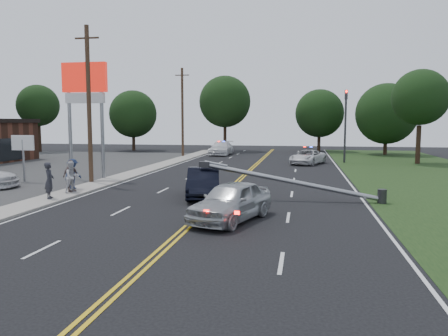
% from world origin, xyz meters
% --- Properties ---
extents(ground, '(120.00, 120.00, 0.00)m').
position_xyz_m(ground, '(0.00, 0.00, 0.00)').
color(ground, black).
rests_on(ground, ground).
extents(sidewalk, '(1.80, 70.00, 0.12)m').
position_xyz_m(sidewalk, '(-8.40, 10.00, 0.06)').
color(sidewalk, gray).
rests_on(sidewalk, ground).
extents(centerline_yellow, '(0.36, 80.00, 0.00)m').
position_xyz_m(centerline_yellow, '(0.00, 10.00, 0.01)').
color(centerline_yellow, gold).
rests_on(centerline_yellow, ground).
extents(pylon_sign, '(3.20, 0.35, 8.00)m').
position_xyz_m(pylon_sign, '(-10.50, 14.00, 6.00)').
color(pylon_sign, gray).
rests_on(pylon_sign, ground).
extents(small_sign, '(1.60, 0.14, 3.10)m').
position_xyz_m(small_sign, '(-14.00, 12.00, 2.33)').
color(small_sign, gray).
rests_on(small_sign, ground).
extents(traffic_signal, '(0.28, 0.41, 7.05)m').
position_xyz_m(traffic_signal, '(8.30, 30.00, 4.21)').
color(traffic_signal, '#2D2D30').
rests_on(traffic_signal, ground).
extents(fallen_streetlight, '(9.36, 0.44, 1.91)m').
position_xyz_m(fallen_streetlight, '(4.19, 8.00, 0.92)').
color(fallen_streetlight, '#2D2D30').
rests_on(fallen_streetlight, ground).
extents(utility_pole_mid, '(1.60, 0.28, 10.00)m').
position_xyz_m(utility_pole_mid, '(-9.20, 12.00, 5.08)').
color(utility_pole_mid, '#382619').
rests_on(utility_pole_mid, ground).
extents(utility_pole_far, '(1.60, 0.28, 10.00)m').
position_xyz_m(utility_pole_far, '(-9.20, 34.00, 5.08)').
color(utility_pole_far, '#382619').
rests_on(utility_pole_far, ground).
extents(tree_4, '(5.48, 5.48, 8.91)m').
position_xyz_m(tree_4, '(-30.48, 39.13, 6.15)').
color(tree_4, black).
rests_on(tree_4, ground).
extents(tree_5, '(6.56, 6.56, 8.38)m').
position_xyz_m(tree_5, '(-19.14, 44.05, 5.09)').
color(tree_5, black).
rests_on(tree_5, ground).
extents(tree_6, '(7.02, 7.02, 10.26)m').
position_xyz_m(tree_6, '(-6.30, 45.17, 6.74)').
color(tree_6, black).
rests_on(tree_6, ground).
extents(tree_7, '(6.51, 6.51, 8.40)m').
position_xyz_m(tree_7, '(6.43, 46.88, 5.14)').
color(tree_7, black).
rests_on(tree_7, ground).
extents(tree_8, '(7.37, 7.37, 8.67)m').
position_xyz_m(tree_8, '(14.20, 41.94, 4.98)').
color(tree_8, black).
rests_on(tree_8, ground).
extents(tree_9, '(5.25, 5.25, 8.92)m').
position_xyz_m(tree_9, '(15.10, 30.15, 6.27)').
color(tree_9, black).
rests_on(tree_9, ground).
extents(crashed_sedan, '(2.56, 4.93, 1.55)m').
position_xyz_m(crashed_sedan, '(-0.89, 8.25, 0.77)').
color(crashed_sedan, black).
rests_on(crashed_sedan, ground).
extents(waiting_sedan, '(3.29, 5.03, 1.59)m').
position_xyz_m(waiting_sedan, '(1.45, 2.99, 0.80)').
color(waiting_sedan, '#A7ABAF').
rests_on(waiting_sedan, ground).
extents(emergency_a, '(3.86, 5.34, 1.35)m').
position_xyz_m(emergency_a, '(4.74, 27.73, 0.67)').
color(emergency_a, silver).
rests_on(emergency_a, ground).
extents(emergency_b, '(2.41, 5.72, 1.65)m').
position_xyz_m(emergency_b, '(-5.45, 37.76, 0.82)').
color(emergency_b, white).
rests_on(emergency_b, ground).
extents(bystander_a, '(0.65, 0.78, 1.83)m').
position_xyz_m(bystander_a, '(-8.29, 5.81, 1.04)').
color(bystander_a, '#26272E').
rests_on(bystander_a, sidewalk).
extents(bystander_b, '(0.98, 1.05, 1.72)m').
position_xyz_m(bystander_b, '(-8.11, 7.71, 0.98)').
color(bystander_b, silver).
rests_on(bystander_b, sidewalk).
extents(bystander_c, '(0.96, 1.26, 1.73)m').
position_xyz_m(bystander_c, '(-8.77, 8.96, 0.99)').
color(bystander_c, '#1C2746').
rests_on(bystander_c, sidewalk).
extents(bystander_d, '(0.70, 1.11, 1.77)m').
position_xyz_m(bystander_d, '(-8.34, 7.96, 1.00)').
color(bystander_d, '#63514F').
rests_on(bystander_d, sidewalk).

